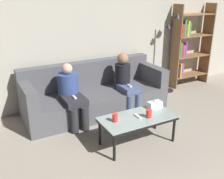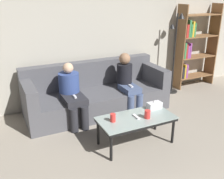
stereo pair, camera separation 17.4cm
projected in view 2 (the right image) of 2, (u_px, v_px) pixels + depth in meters
The scene contains 11 objects.
wall_back at pixel (84, 37), 4.94m from camera, with size 12.00×0.06×2.60m.
couch at pixel (96, 94), 4.85m from camera, with size 2.58×0.93×0.88m.
coffee_table at pixel (136, 120), 3.75m from camera, with size 1.10×0.54×0.43m.
cup_near_left at pixel (113, 118), 3.59m from camera, with size 0.08×0.08×0.12m.
cup_near_right at pixel (147, 114), 3.69m from camera, with size 0.08×0.08×0.12m.
tissue_box at pixel (154, 105), 3.99m from camera, with size 0.22×0.12×0.13m.
game_remote at pixel (136, 117), 3.73m from camera, with size 0.04×0.15×0.02m.
bookshelf at pixel (192, 47), 5.87m from camera, with size 0.99×0.32×1.85m.
standing_lamp at pixel (176, 45), 5.48m from camera, with size 0.31×0.26×1.70m.
seated_person_left_end at pixel (72, 92), 4.35m from camera, with size 0.34×0.72×1.01m.
seated_person_mid_left at pixel (127, 82), 4.78m from camera, with size 0.31×0.62×1.07m.
Camera 2 is at (-1.67, -0.87, 2.14)m, focal length 42.00 mm.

